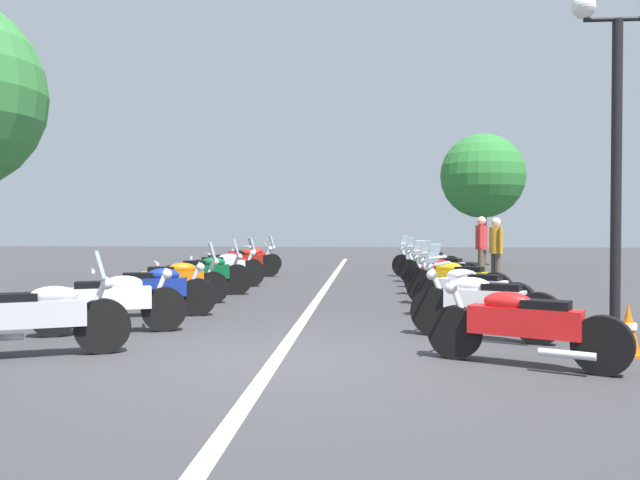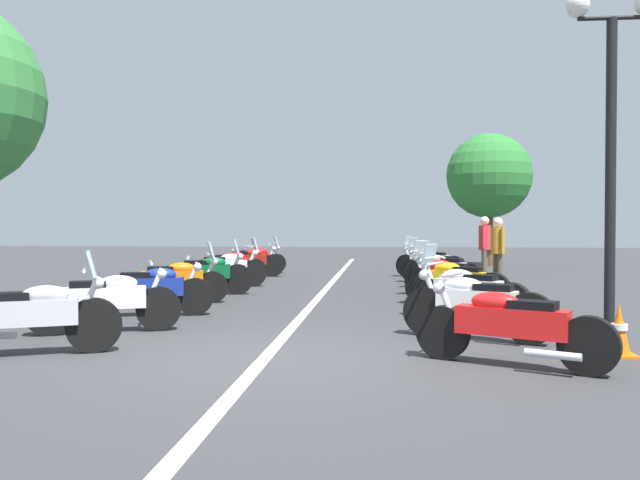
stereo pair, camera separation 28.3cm
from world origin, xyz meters
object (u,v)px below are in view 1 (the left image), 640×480
(motorcycle_right_row_5, at_px, (441,270))
(traffic_cone_0, at_px, (628,330))
(motorcycle_left_row_7, at_px, (244,261))
(motorcycle_right_row_6, at_px, (432,266))
(bystander_1, at_px, (481,243))
(motorcycle_right_row_4, at_px, (446,276))
(motorcycle_left_row_1, at_px, (112,301))
(motorcycle_right_row_7, at_px, (425,262))
(motorcycle_right_row_0, at_px, (522,325))
(motorcycle_left_row_2, at_px, (153,290))
(motorcycle_right_row_3, at_px, (457,281))
(roadside_tree_1, at_px, (483,176))
(bystander_0, at_px, (496,247))
(traffic_cone_1, at_px, (123,289))
(motorcycle_left_row_3, at_px, (174,280))
(street_lamp_twin_globe, at_px, (617,101))
(motorcycle_left_row_5, at_px, (222,269))
(motorcycle_left_row_8, at_px, (251,259))
(motorcycle_left_row_0, at_px, (40,317))
(motorcycle_right_row_2, at_px, (470,291))
(motorcycle_right_row_1, at_px, (483,305))

(motorcycle_right_row_5, height_order, traffic_cone_0, motorcycle_right_row_5)
(motorcycle_left_row_7, xyz_separation_m, motorcycle_right_row_5, (-3.36, -5.40, -0.01))
(motorcycle_right_row_6, height_order, traffic_cone_0, motorcycle_right_row_6)
(bystander_1, bearing_deg, motorcycle_right_row_4, -93.50)
(motorcycle_left_row_1, xyz_separation_m, motorcycle_right_row_7, (10.17, -5.22, 0.02))
(motorcycle_right_row_0, xyz_separation_m, motorcycle_right_row_4, (6.67, 0.01, 0.01))
(motorcycle_left_row_2, height_order, motorcycle_right_row_6, motorcycle_right_row_6)
(motorcycle_right_row_3, xyz_separation_m, traffic_cone_0, (-4.39, -1.37, -0.19))
(motorcycle_right_row_7, xyz_separation_m, roadside_tree_1, (6.00, -2.69, 2.94))
(motorcycle_right_row_4, xyz_separation_m, roadside_tree_1, (11.19, -2.71, 2.95))
(motorcycle_right_row_0, height_order, traffic_cone_0, motorcycle_right_row_0)
(bystander_0, bearing_deg, traffic_cone_1, 6.64)
(motorcycle_left_row_3, bearing_deg, motorcycle_right_row_5, 10.75)
(motorcycle_left_row_1, relative_size, motorcycle_left_row_3, 0.97)
(motorcycle_right_row_3, bearing_deg, motorcycle_right_row_4, -60.53)
(traffic_cone_0, relative_size, roadside_tree_1, 0.12)
(motorcycle_right_row_3, height_order, bystander_0, bystander_0)
(motorcycle_right_row_7, distance_m, street_lamp_twin_globe, 10.29)
(motorcycle_left_row_5, xyz_separation_m, traffic_cone_0, (-7.78, -6.58, -0.17))
(motorcycle_left_row_8, distance_m, traffic_cone_0, 14.37)
(motorcycle_left_row_3, height_order, traffic_cone_1, motorcycle_left_row_3)
(motorcycle_left_row_8, height_order, street_lamp_twin_globe, street_lamp_twin_globe)
(traffic_cone_1, bearing_deg, street_lamp_twin_globe, -109.99)
(motorcycle_left_row_0, height_order, motorcycle_right_row_3, motorcycle_right_row_3)
(bystander_0, bearing_deg, roadside_tree_1, -116.40)
(motorcycle_left_row_0, height_order, roadside_tree_1, roadside_tree_1)
(motorcycle_right_row_2, bearing_deg, motorcycle_left_row_2, 33.08)
(motorcycle_left_row_2, relative_size, motorcycle_left_row_7, 0.96)
(motorcycle_left_row_0, bearing_deg, traffic_cone_0, -19.18)
(bystander_1, bearing_deg, motorcycle_left_row_3, -124.31)
(motorcycle_left_row_2, bearing_deg, motorcycle_left_row_3, 80.25)
(roadside_tree_1, bearing_deg, motorcycle_left_row_0, 155.59)
(traffic_cone_1, bearing_deg, motorcycle_left_row_1, -160.98)
(motorcycle_left_row_8, bearing_deg, motorcycle_right_row_0, -86.93)
(motorcycle_right_row_3, distance_m, traffic_cone_0, 4.61)
(motorcycle_right_row_7, height_order, roadside_tree_1, roadside_tree_1)
(motorcycle_right_row_7, relative_size, bystander_0, 1.13)
(motorcycle_right_row_4, height_order, roadside_tree_1, roadside_tree_1)
(motorcycle_right_row_1, height_order, motorcycle_right_row_7, motorcycle_right_row_7)
(motorcycle_right_row_0, distance_m, bystander_1, 10.69)
(motorcycle_right_row_6, height_order, bystander_0, bystander_0)
(motorcycle_right_row_0, distance_m, motorcycle_right_row_2, 3.39)
(motorcycle_right_row_5, distance_m, bystander_0, 1.45)
(motorcycle_right_row_1, height_order, traffic_cone_1, motorcycle_right_row_1)
(motorcycle_right_row_3, xyz_separation_m, bystander_0, (3.58, -1.42, 0.53))
(motorcycle_left_row_3, xyz_separation_m, motorcycle_right_row_5, (3.38, -5.44, -0.00))
(roadside_tree_1, bearing_deg, motorcycle_right_row_5, 164.51)
(motorcycle_right_row_5, bearing_deg, motorcycle_right_row_3, 119.75)
(motorcycle_left_row_7, height_order, bystander_1, bystander_1)
(motorcycle_left_row_0, height_order, motorcycle_right_row_7, motorcycle_right_row_7)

